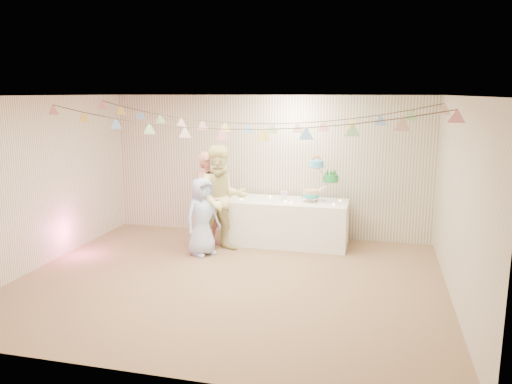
% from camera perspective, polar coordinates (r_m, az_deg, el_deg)
% --- Properties ---
extents(floor, '(6.00, 6.00, 0.00)m').
position_cam_1_polar(floor, '(7.25, -3.10, -10.09)').
color(floor, brown).
rests_on(floor, ground).
extents(ceiling, '(6.00, 6.00, 0.00)m').
position_cam_1_polar(ceiling, '(6.75, -3.34, 10.93)').
color(ceiling, white).
rests_on(ceiling, ground).
extents(back_wall, '(6.00, 6.00, 0.00)m').
position_cam_1_polar(back_wall, '(9.27, 1.32, 2.96)').
color(back_wall, silver).
rests_on(back_wall, ground).
extents(front_wall, '(6.00, 6.00, 0.00)m').
position_cam_1_polar(front_wall, '(4.62, -12.37, -5.84)').
color(front_wall, silver).
rests_on(front_wall, ground).
extents(left_wall, '(5.00, 5.00, 0.00)m').
position_cam_1_polar(left_wall, '(8.26, -23.53, 1.01)').
color(left_wall, silver).
rests_on(left_wall, ground).
extents(right_wall, '(5.00, 5.00, 0.00)m').
position_cam_1_polar(right_wall, '(6.66, 22.28, -1.17)').
color(right_wall, silver).
rests_on(right_wall, ground).
extents(table, '(2.10, 0.84, 0.79)m').
position_cam_1_polar(table, '(8.84, 3.59, -3.47)').
color(table, white).
rests_on(table, floor).
extents(cake_stand, '(0.66, 0.39, 0.74)m').
position_cam_1_polar(cake_stand, '(8.65, 7.30, 1.08)').
color(cake_stand, silver).
rests_on(cake_stand, table).
extents(cake_bottom, '(0.31, 0.31, 0.15)m').
position_cam_1_polar(cake_bottom, '(8.66, 6.22, -0.80)').
color(cake_bottom, '#2AC6C6').
rests_on(cake_bottom, cake_stand).
extents(cake_middle, '(0.27, 0.27, 0.22)m').
position_cam_1_polar(cake_middle, '(8.72, 8.54, 1.03)').
color(cake_middle, '#1E8D40').
rests_on(cake_middle, cake_stand).
extents(cake_top_tier, '(0.25, 0.25, 0.19)m').
position_cam_1_polar(cake_top_tier, '(8.59, 6.92, 2.73)').
color(cake_top_tier, '#50BBFD').
rests_on(cake_top_tier, cake_stand).
extents(platter, '(0.37, 0.37, 0.02)m').
position_cam_1_polar(platter, '(8.83, -0.29, -1.02)').
color(platter, white).
rests_on(platter, table).
extents(posy, '(0.14, 0.14, 0.16)m').
position_cam_1_polar(posy, '(8.80, 3.22, -0.59)').
color(posy, white).
rests_on(posy, table).
extents(person_adult_a, '(0.61, 0.71, 1.66)m').
position_cam_1_polar(person_adult_a, '(8.64, -5.36, -0.87)').
color(person_adult_a, tan).
rests_on(person_adult_a, floor).
extents(person_adult_b, '(1.10, 1.03, 1.80)m').
position_cam_1_polar(person_adult_b, '(8.33, -3.95, -0.82)').
color(person_adult_b, '#E4D98C').
rests_on(person_adult_b, floor).
extents(person_child, '(0.69, 0.75, 1.29)m').
position_cam_1_polar(person_child, '(8.22, -6.15, -2.82)').
color(person_child, '#AEC2F6').
rests_on(person_child, floor).
extents(bunting_back, '(5.60, 1.10, 0.40)m').
position_cam_1_polar(bunting_back, '(7.81, -0.91, 9.16)').
color(bunting_back, pink).
rests_on(bunting_back, ceiling).
extents(bunting_front, '(5.60, 0.90, 0.36)m').
position_cam_1_polar(bunting_front, '(6.57, -3.83, 8.47)').
color(bunting_front, '#72A5E5').
rests_on(bunting_front, ceiling).
extents(tealight_0, '(0.04, 0.04, 0.03)m').
position_cam_1_polar(tealight_0, '(8.77, -1.70, -0.82)').
color(tealight_0, '#FFD88C').
rests_on(tealight_0, table).
extents(tealight_1, '(0.04, 0.04, 0.03)m').
position_cam_1_polar(tealight_1, '(8.98, 1.63, -0.53)').
color(tealight_1, '#FFD88C').
rests_on(tealight_1, table).
extents(tealight_2, '(0.04, 0.04, 0.03)m').
position_cam_1_polar(tealight_2, '(8.51, 4.02, -1.21)').
color(tealight_2, '#FFD88C').
rests_on(tealight_2, table).
extents(tealight_3, '(0.04, 0.04, 0.03)m').
position_cam_1_polar(tealight_3, '(8.90, 6.10, -0.70)').
color(tealight_3, '#FFD88C').
rests_on(tealight_3, table).
extents(tealight_4, '(0.04, 0.04, 0.03)m').
position_cam_1_polar(tealight_4, '(8.46, 8.88, -1.40)').
color(tealight_4, '#FFD88C').
rests_on(tealight_4, table).
extents(tealight_5, '(0.04, 0.04, 0.03)m').
position_cam_1_polar(tealight_5, '(8.78, 9.59, -0.96)').
color(tealight_5, '#FFD88C').
rests_on(tealight_5, table).
extents(tealight_6, '(0.04, 0.04, 0.03)m').
position_cam_1_polar(tealight_6, '(8.60, 3.41, -1.07)').
color(tealight_6, '#FFD88C').
rests_on(tealight_6, table).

